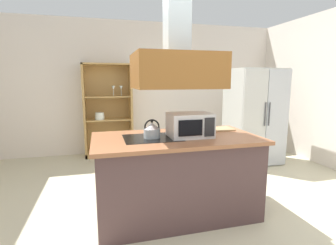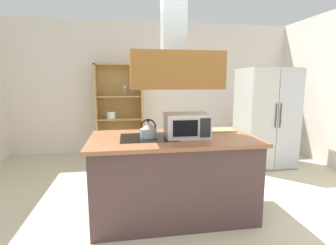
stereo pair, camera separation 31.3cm
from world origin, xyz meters
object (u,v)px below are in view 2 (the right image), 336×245
object	(u,v)px
refrigerator	(265,117)
dish_cabinet	(120,114)
microwave	(187,125)
cutting_board	(220,130)
kettle	(148,130)

from	to	relation	value
refrigerator	dish_cabinet	bearing A→B (deg)	155.97
dish_cabinet	microwave	distance (m)	2.78
refrigerator	cutting_board	world-z (taller)	refrigerator
cutting_board	microwave	bearing A→B (deg)	-150.35
refrigerator	microwave	xyz separation A→B (m)	(-1.79, -1.51, 0.17)
microwave	dish_cabinet	bearing A→B (deg)	106.49
refrigerator	cutting_board	xyz separation A→B (m)	(-1.31, -1.24, 0.05)
refrigerator	cutting_board	size ratio (longest dim) A/B	5.04
kettle	cutting_board	xyz separation A→B (m)	(0.89, 0.23, -0.08)
cutting_board	microwave	world-z (taller)	microwave
dish_cabinet	cutting_board	xyz separation A→B (m)	(1.27, -2.39, 0.09)
refrigerator	kettle	bearing A→B (deg)	-146.32
refrigerator	microwave	world-z (taller)	refrigerator
cutting_board	dish_cabinet	bearing A→B (deg)	118.00
kettle	cutting_board	bearing A→B (deg)	14.49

